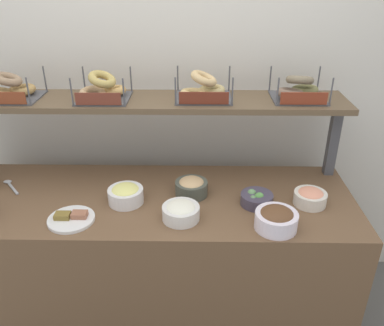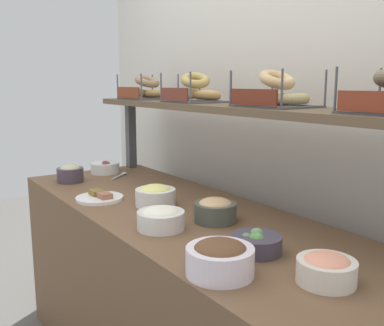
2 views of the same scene
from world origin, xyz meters
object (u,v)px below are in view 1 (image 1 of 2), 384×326
object	(u,v)px
bowl_cream_cheese	(181,211)
bagel_basket_everything	(9,90)
bagel_basket_poppy	(298,90)
bowl_chocolate_spread	(276,219)
bagel_basket_plain	(203,90)
bowl_hummus	(191,187)
bagel_basket_sesame	(103,90)
bowl_lox_spread	(310,197)
bowl_veggie_mix	(257,199)
serving_spoon_near_plate	(10,185)
bowl_egg_salad	(126,194)
serving_plate_white	(71,218)

from	to	relation	value
bowl_cream_cheese	bagel_basket_everything	bearing A→B (deg)	153.57
bagel_basket_everything	bagel_basket_poppy	distance (m)	1.48
bowl_chocolate_spread	bagel_basket_everything	distance (m)	1.47
bowl_cream_cheese	bagel_basket_plain	world-z (taller)	bagel_basket_plain
bowl_hummus	bagel_basket_sesame	size ratio (longest dim) A/B	0.62
bowl_hummus	bagel_basket_everything	size ratio (longest dim) A/B	0.55
bagel_basket_plain	bowl_chocolate_spread	bearing A→B (deg)	-58.17
bowl_lox_spread	bowl_hummus	bearing A→B (deg)	172.31
bowl_veggie_mix	serving_spoon_near_plate	world-z (taller)	bowl_veggie_mix
bowl_veggie_mix	bowl_cream_cheese	xyz separation A→B (m)	(-0.36, -0.13, 0.01)
bowl_chocolate_spread	bagel_basket_poppy	size ratio (longest dim) A/B	0.66
bowl_hummus	serving_spoon_near_plate	bearing A→B (deg)	175.81
bowl_egg_salad	bagel_basket_poppy	xyz separation A→B (m)	(0.86, 0.32, 0.43)
bagel_basket_poppy	bowl_chocolate_spread	bearing A→B (deg)	-107.09
bowl_cream_cheese	bagel_basket_sesame	bearing A→B (deg)	133.12
bowl_cream_cheese	serving_plate_white	bearing A→B (deg)	-177.34
bowl_egg_salad	serving_spoon_near_plate	size ratio (longest dim) A/B	1.22
bowl_lox_spread	bagel_basket_sesame	world-z (taller)	bagel_basket_sesame
serving_plate_white	bagel_basket_sesame	bearing A→B (deg)	78.56
bowl_hummus	serving_plate_white	world-z (taller)	bowl_hummus
bowl_hummus	bowl_lox_spread	bearing A→B (deg)	-7.69
serving_plate_white	bagel_basket_sesame	world-z (taller)	bagel_basket_sesame
bowl_lox_spread	bagel_basket_plain	world-z (taller)	bagel_basket_plain
bowl_veggie_mix	bowl_hummus	bearing A→B (deg)	165.20
bowl_chocolate_spread	serving_spoon_near_plate	world-z (taller)	bowl_chocolate_spread
bowl_egg_salad	bagel_basket_poppy	distance (m)	1.02
bagel_basket_poppy	serving_spoon_near_plate	bearing A→B (deg)	-173.34
bowl_egg_salad	serving_plate_white	distance (m)	0.28
bagel_basket_sesame	serving_plate_white	bearing A→B (deg)	-101.44
bowl_veggie_mix	bowl_egg_salad	bearing A→B (deg)	179.32
serving_spoon_near_plate	bagel_basket_everything	world-z (taller)	bagel_basket_everything
bowl_hummus	bagel_basket_everything	xyz separation A→B (m)	(-0.93, 0.23, 0.43)
bowl_veggie_mix	serving_plate_white	xyz separation A→B (m)	(-0.87, -0.15, -0.02)
bowl_hummus	bowl_lox_spread	size ratio (longest dim) A/B	1.04
bowl_egg_salad	bowl_cream_cheese	world-z (taller)	bowl_egg_salad
bowl_chocolate_spread	bagel_basket_poppy	world-z (taller)	bagel_basket_poppy
serving_plate_white	serving_spoon_near_plate	xyz separation A→B (m)	(-0.42, 0.31, -0.00)
bowl_cream_cheese	bowl_egg_salad	bearing A→B (deg)	153.58
bowl_chocolate_spread	bowl_hummus	xyz separation A→B (m)	(-0.38, 0.28, -0.00)
bowl_lox_spread	bagel_basket_poppy	world-z (taller)	bagel_basket_poppy
bowl_chocolate_spread	bowl_lox_spread	bearing A→B (deg)	44.93
bagel_basket_everything	bowl_chocolate_spread	bearing A→B (deg)	-21.05
serving_spoon_near_plate	bowl_hummus	bearing A→B (deg)	-4.19
bowl_egg_salad	bagel_basket_plain	bearing A→B (deg)	40.32
bowl_hummus	bagel_basket_sesame	xyz separation A→B (m)	(-0.45, 0.22, 0.43)
bagel_basket_sesame	bagel_basket_plain	world-z (taller)	same
serving_spoon_near_plate	bagel_basket_everything	distance (m)	0.50
bowl_hummus	bowl_chocolate_spread	bearing A→B (deg)	-36.13
bowl_chocolate_spread	bowl_lox_spread	xyz separation A→B (m)	(0.20, 0.20, -0.01)
serving_spoon_near_plate	bagel_basket_plain	bearing A→B (deg)	9.63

